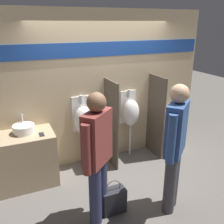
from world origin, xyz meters
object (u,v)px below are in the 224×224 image
person_with_lanyard (98,154)px  shopping_bag (113,200)px  urinal_far (131,113)px  toilet (173,134)px  person_in_vest (175,145)px  cell_phone (42,134)px  sink_basin (24,129)px  urinal_near_counter (83,120)px

person_with_lanyard → shopping_bag: (0.23, 0.03, -0.78)m
urinal_far → shopping_bag: size_ratio=2.61×
toilet → person_in_vest: bearing=-128.0°
cell_phone → toilet: toilet is taller
sink_basin → person_in_vest: person_in_vest is taller
urinal_far → person_with_lanyard: size_ratio=0.75×
sink_basin → cell_phone: sink_basin is taller
urinal_near_counter → toilet: (1.86, -0.15, -0.54)m
sink_basin → person_in_vest: size_ratio=0.18×
cell_phone → toilet: 2.67m
shopping_bag → person_with_lanyard: bearing=-171.7°
toilet → shopping_bag: (-1.88, -1.19, -0.15)m
person_with_lanyard → urinal_near_counter: bearing=38.7°
urinal_near_counter → person_in_vest: size_ratio=0.73×
urinal_far → person_with_lanyard: (-1.18, -1.37, 0.09)m
urinal_far → urinal_near_counter: bearing=180.0°
sink_basin → urinal_near_counter: size_ratio=0.25×
urinal_far → toilet: urinal_far is taller
urinal_near_counter → shopping_bag: size_ratio=2.61×
toilet → shopping_bag: bearing=-147.7°
cell_phone → person_with_lanyard: person_with_lanyard is taller
toilet → shopping_bag: toilet is taller
cell_phone → toilet: bearing=3.2°
person_in_vest → shopping_bag: size_ratio=3.59×
person_in_vest → person_with_lanyard: 1.01m
sink_basin → shopping_bag: size_ratio=0.66×
sink_basin → urinal_far: 1.92m
urinal_far → person_in_vest: 1.59m
urinal_near_counter → person_with_lanyard: (-0.25, -1.37, 0.09)m
urinal_near_counter → urinal_far: same height
sink_basin → cell_phone: size_ratio=2.36×
person_in_vest → urinal_far: bearing=42.7°
cell_phone → urinal_far: (1.68, 0.29, 0.01)m
cell_phone → person_in_vest: size_ratio=0.08×
urinal_near_counter → toilet: size_ratio=1.39×
cell_phone → person_with_lanyard: 1.19m
urinal_far → toilet: (0.93, -0.15, -0.54)m
shopping_bag → urinal_far: bearing=54.6°
urinal_near_counter → toilet: 1.94m
person_in_vest → toilet: bearing=11.4°
cell_phone → urinal_far: size_ratio=0.11×
urinal_far → toilet: bearing=-9.1°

